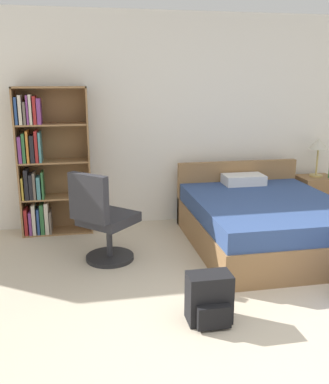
# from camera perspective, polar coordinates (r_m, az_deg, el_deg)

# --- Properties ---
(ground_plane) EXTENTS (14.00, 14.00, 0.00)m
(ground_plane) POSITION_cam_1_polar(r_m,az_deg,el_deg) (3.09, 19.44, -21.95)
(ground_plane) COLOR beige
(wall_back) EXTENTS (9.00, 0.06, 2.60)m
(wall_back) POSITION_cam_1_polar(r_m,az_deg,el_deg) (5.52, 3.60, 9.50)
(wall_back) COLOR white
(wall_back) RESTS_ON ground_plane
(bookshelf) EXTENTS (0.82, 0.32, 1.73)m
(bookshelf) POSITION_cam_1_polar(r_m,az_deg,el_deg) (5.21, -15.71, 3.43)
(bookshelf) COLOR olive
(bookshelf) RESTS_ON ground_plane
(bed) EXTENTS (1.57, 1.91, 0.80)m
(bed) POSITION_cam_1_polar(r_m,az_deg,el_deg) (4.90, 13.04, -3.75)
(bed) COLOR olive
(bed) RESTS_ON ground_plane
(office_chair) EXTENTS (0.72, 0.72, 0.95)m
(office_chair) POSITION_cam_1_polar(r_m,az_deg,el_deg) (4.31, -8.23, -3.80)
(office_chair) COLOR #232326
(office_chair) RESTS_ON ground_plane
(nightstand) EXTENTS (0.47, 0.42, 0.56)m
(nightstand) POSITION_cam_1_polar(r_m,az_deg,el_deg) (6.06, 19.41, -0.65)
(nightstand) COLOR olive
(nightstand) RESTS_ON ground_plane
(table_lamp) EXTENTS (0.24, 0.24, 0.51)m
(table_lamp) POSITION_cam_1_polar(r_m,az_deg,el_deg) (5.95, 19.85, 5.79)
(table_lamp) COLOR tan
(table_lamp) RESTS_ON nightstand
(backpack_black) EXTENTS (0.34, 0.27, 0.39)m
(backpack_black) POSITION_cam_1_polar(r_m,az_deg,el_deg) (3.37, 6.01, -14.06)
(backpack_black) COLOR black
(backpack_black) RESTS_ON ground_plane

